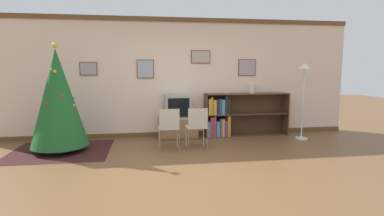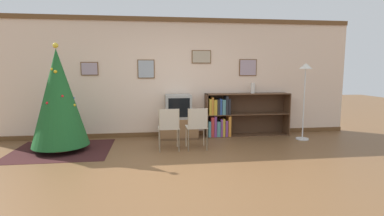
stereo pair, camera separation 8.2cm
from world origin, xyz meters
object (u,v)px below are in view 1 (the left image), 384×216
(tv_console, at_px, (178,128))
(folding_chair_right, at_px, (197,126))
(folding_chair_left, at_px, (169,126))
(bookshelf, at_px, (231,116))
(standing_lamp, at_px, (304,81))
(television, at_px, (178,106))
(christmas_tree, at_px, (58,98))
(vase, at_px, (252,88))

(tv_console, height_order, folding_chair_right, folding_chair_right)
(tv_console, distance_m, folding_chair_left, 1.07)
(bookshelf, height_order, standing_lamp, standing_lamp)
(television, relative_size, folding_chair_left, 0.69)
(tv_console, relative_size, standing_lamp, 0.51)
(christmas_tree, height_order, standing_lamp, christmas_tree)
(television, bearing_deg, folding_chair_left, -105.16)
(christmas_tree, relative_size, television, 3.60)
(christmas_tree, distance_m, folding_chair_left, 2.14)
(folding_chair_right, relative_size, vase, 3.43)
(bookshelf, bearing_deg, vase, 5.32)
(christmas_tree, bearing_deg, standing_lamp, 2.72)
(bookshelf, xyz_separation_m, vase, (0.51, 0.05, 0.64))
(tv_console, bearing_deg, television, -90.00)
(vase, distance_m, standing_lamp, 1.15)
(bookshelf, bearing_deg, folding_chair_left, -144.90)
(folding_chair_right, distance_m, bookshelf, 1.45)
(christmas_tree, height_order, vase, christmas_tree)
(tv_console, bearing_deg, christmas_tree, -162.71)
(bookshelf, bearing_deg, folding_chair_right, -132.49)
(standing_lamp, bearing_deg, folding_chair_right, -168.01)
(christmas_tree, bearing_deg, folding_chair_left, -7.83)
(folding_chair_left, relative_size, standing_lamp, 0.49)
(tv_console, relative_size, bookshelf, 0.44)
(tv_console, xyz_separation_m, folding_chair_right, (0.27, -1.00, 0.24))
(bookshelf, distance_m, vase, 0.82)
(folding_chair_right, distance_m, vase, 1.97)
(tv_console, xyz_separation_m, television, (-0.00, -0.00, 0.49))
(folding_chair_right, height_order, bookshelf, bookshelf)
(folding_chair_right, bearing_deg, tv_console, 105.13)
(christmas_tree, height_order, bookshelf, christmas_tree)
(christmas_tree, bearing_deg, tv_console, 17.29)
(bookshelf, bearing_deg, tv_console, -176.94)
(christmas_tree, xyz_separation_m, folding_chair_left, (2.05, -0.28, -0.54))
(television, bearing_deg, tv_console, 90.00)
(tv_console, xyz_separation_m, vase, (1.76, 0.11, 0.88))
(television, bearing_deg, bookshelf, 3.18)
(christmas_tree, distance_m, folding_chair_right, 2.66)
(tv_console, height_order, folding_chair_left, folding_chair_left)
(christmas_tree, distance_m, vase, 4.16)
(bookshelf, bearing_deg, christmas_tree, -167.54)
(christmas_tree, height_order, tv_console, christmas_tree)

